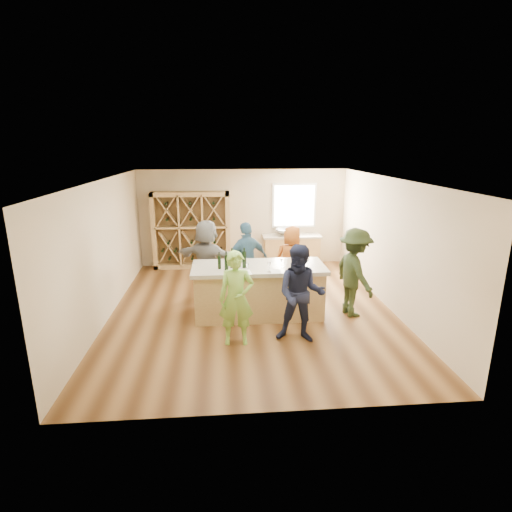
{
  "coord_description": "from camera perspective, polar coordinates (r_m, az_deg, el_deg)",
  "views": [
    {
      "loc": [
        -0.6,
        -8.06,
        3.46
      ],
      "look_at": [
        0.1,
        0.2,
        1.15
      ],
      "focal_mm": 28.0,
      "sensor_mm": 36.0,
      "label": 1
    }
  ],
  "objects": [
    {
      "name": "sink",
      "position": [
        11.67,
        4.15,
        3.42
      ],
      "size": [
        0.54,
        0.54,
        0.19
      ],
      "primitive_type": "imported",
      "color": "silver",
      "rests_on": "back_counter_top"
    },
    {
      "name": "tasting_counter_base",
      "position": [
        8.36,
        0.37,
        -5.19
      ],
      "size": [
        2.6,
        1.0,
        1.0
      ],
      "primitive_type": "cube",
      "color": "tan",
      "rests_on": "floor"
    },
    {
      "name": "person_far_left",
      "position": [
        9.21,
        -6.98,
        -0.52
      ],
      "size": [
        1.81,
        1.32,
        1.85
      ],
      "primitive_type": "imported",
      "rotation": [
        0.0,
        0.0,
        2.68
      ],
      "color": "slate",
      "rests_on": "floor"
    },
    {
      "name": "person_near_left",
      "position": [
        7.06,
        -2.82,
        -6.09
      ],
      "size": [
        0.63,
        0.47,
        1.71
      ],
      "primitive_type": "imported",
      "rotation": [
        0.0,
        0.0,
        -0.01
      ],
      "color": "#8CC64C",
      "rests_on": "floor"
    },
    {
      "name": "wall_front",
      "position": [
        5.0,
        2.5,
        -8.81
      ],
      "size": [
        6.0,
        0.1,
        2.8
      ],
      "primitive_type": "cube",
      "color": "#C9B492",
      "rests_on": "ground"
    },
    {
      "name": "wine_glass_e",
      "position": [
        8.08,
        7.42,
        -1.03
      ],
      "size": [
        0.08,
        0.08,
        0.18
      ],
      "primitive_type": "cone",
      "rotation": [
        0.0,
        0.0,
        0.14
      ],
      "color": "white",
      "rests_on": "tasting_counter_top"
    },
    {
      "name": "wine_rack",
      "position": [
        11.61,
        -9.2,
        3.64
      ],
      "size": [
        2.2,
        0.45,
        2.2
      ],
      "primitive_type": "cube",
      "color": "tan",
      "rests_on": "floor"
    },
    {
      "name": "ceiling",
      "position": [
        8.11,
        -0.6,
        11.25
      ],
      "size": [
        6.0,
        7.0,
        0.1
      ],
      "primitive_type": "cube",
      "color": "white",
      "rests_on": "ground"
    },
    {
      "name": "wall_back",
      "position": [
        11.81,
        -1.86,
        5.52
      ],
      "size": [
        6.0,
        0.1,
        2.8
      ],
      "primitive_type": "cube",
      "color": "#C9B492",
      "rests_on": "ground"
    },
    {
      "name": "person_far_mid",
      "position": [
        9.19,
        -1.31,
        -0.65
      ],
      "size": [
        1.18,
        0.91,
        1.79
      ],
      "primitive_type": "imported",
      "rotation": [
        0.0,
        0.0,
        3.55
      ],
      "color": "#335972",
      "rests_on": "floor"
    },
    {
      "name": "floor",
      "position": [
        8.82,
        -0.54,
        -7.9
      ],
      "size": [
        6.0,
        7.0,
        0.1
      ],
      "primitive_type": "cube",
      "color": "brown",
      "rests_on": "ground"
    },
    {
      "name": "window_pane",
      "position": [
        11.81,
        5.5,
        7.18
      ],
      "size": [
        1.18,
        0.01,
        1.18
      ],
      "primitive_type": "cube",
      "color": "white",
      "rests_on": "wall_back"
    },
    {
      "name": "person_server",
      "position": [
        8.47,
        13.88,
        -2.32
      ],
      "size": [
        0.81,
        1.29,
        1.85
      ],
      "primitive_type": "imported",
      "rotation": [
        0.0,
        0.0,
        1.79
      ],
      "color": "#263319",
      "rests_on": "floor"
    },
    {
      "name": "tasting_menu_c",
      "position": [
        7.98,
        6.87,
        -1.9
      ],
      "size": [
        0.29,
        0.36,
        0.0
      ],
      "primitive_type": "cube",
      "rotation": [
        0.0,
        0.0,
        -0.15
      ],
      "color": "white",
      "rests_on": "tasting_counter_top"
    },
    {
      "name": "faucet",
      "position": [
        11.83,
        4.03,
        3.87
      ],
      "size": [
        0.02,
        0.02,
        0.3
      ],
      "primitive_type": "cylinder",
      "color": "silver",
      "rests_on": "back_counter_top"
    },
    {
      "name": "back_counter_base",
      "position": [
        11.84,
        5.06,
        0.67
      ],
      "size": [
        1.6,
        0.58,
        0.86
      ],
      "primitive_type": "cube",
      "color": "tan",
      "rests_on": "floor"
    },
    {
      "name": "wine_bottle_a",
      "position": [
        7.95,
        -5.26,
        -0.92
      ],
      "size": [
        0.08,
        0.08,
        0.27
      ],
      "primitive_type": "cylinder",
      "rotation": [
        0.0,
        0.0,
        -0.27
      ],
      "color": "black",
      "rests_on": "tasting_counter_top"
    },
    {
      "name": "person_near_right",
      "position": [
        7.18,
        6.41,
        -5.44
      ],
      "size": [
        0.96,
        0.67,
        1.8
      ],
      "primitive_type": "imported",
      "rotation": [
        0.0,
        0.0,
        -0.24
      ],
      "color": "#191E38",
      "rests_on": "floor"
    },
    {
      "name": "window_frame",
      "position": [
        11.85,
        5.47,
        7.2
      ],
      "size": [
        1.3,
        0.06,
        1.3
      ],
      "primitive_type": "cube",
      "color": "white",
      "rests_on": "wall_back"
    },
    {
      "name": "wine_glass_a",
      "position": [
        7.7,
        -1.24,
        -1.78
      ],
      "size": [
        0.07,
        0.07,
        0.17
      ],
      "primitive_type": "cone",
      "rotation": [
        0.0,
        0.0,
        0.08
      ],
      "color": "white",
      "rests_on": "tasting_counter_top"
    },
    {
      "name": "wall_right",
      "position": [
        9.09,
        18.99,
        1.6
      ],
      "size": [
        0.1,
        7.0,
        2.8
      ],
      "primitive_type": "cube",
      "color": "#C9B492",
      "rests_on": "ground"
    },
    {
      "name": "wine_bottle_c",
      "position": [
        8.02,
        -3.45,
        -0.53
      ],
      "size": [
        0.09,
        0.09,
        0.32
      ],
      "primitive_type": "cylinder",
      "rotation": [
        0.0,
        0.0,
        0.14
      ],
      "color": "black",
      "rests_on": "tasting_counter_top"
    },
    {
      "name": "tasting_counter_top",
      "position": [
        8.18,
        0.37,
        -1.65
      ],
      "size": [
        2.72,
        1.12,
        0.08
      ],
      "primitive_type": "cube",
      "color": "#AAA08B",
      "rests_on": "tasting_counter_base"
    },
    {
      "name": "wall_left",
      "position": [
        8.68,
        -21.09,
        0.77
      ],
      "size": [
        0.1,
        7.0,
        2.8
      ],
      "primitive_type": "cube",
      "color": "#C9B492",
      "rests_on": "ground"
    },
    {
      "name": "tasting_menu_a",
      "position": [
        7.73,
        -1.56,
        -2.36
      ],
      "size": [
        0.27,
        0.34,
        0.0
      ],
      "primitive_type": "cube",
      "rotation": [
        0.0,
        0.0,
        0.12
      ],
      "color": "white",
      "rests_on": "tasting_counter_top"
    },
    {
      "name": "wine_glass_b",
      "position": [
        7.73,
        1.89,
        -1.6
      ],
      "size": [
        0.08,
        0.08,
        0.2
      ],
      "primitive_type": "cone",
      "rotation": [
        0.0,
        0.0,
        -0.1
      ],
      "color": "white",
      "rests_on": "tasting_counter_top"
    },
    {
      "name": "wine_glass_c",
      "position": [
        7.81,
        5.48,
        -1.54
      ],
      "size": [
        0.08,
        0.08,
        0.19
      ],
      "primitive_type": "cone",
      "rotation": [
        0.0,
        0.0,
        -0.1
      ],
      "color": "white",
      "rests_on": "tasting_counter_top"
    },
    {
      "name": "wine_bottle_e",
      "position": [
        7.99,
        -1.68,
        -0.52
      ],
      "size": [
        0.09,
        0.09,
        0.33
      ],
      "primitive_type": "cylinder",
      "rotation": [
        0.0,
        0.0,
        -0.06
      ],
      "color": "black",
      "rests_on": "tasting_counter_top"
    },
    {
      "name": "wine_glass_d",
      "position": [
        8.06,
        3.63,
        -1.03
      ],
      "size": [
        0.07,
        0.07,
        0.16
      ],
      "primitive_type": "cone",
      "rotation": [
        0.0,
        0.0,
        -0.23
      ],
      "color": "white",
      "rests_on": "tasting_counter_top"
    },
    {
      "name": "wine_bottle_b",
      "position": [
        7.86,
        -4.26,
        -0.97
      ],
      "size": [
        0.08,
        0.08,
        0.3
      ],
      "primitive_type": "cylinder",
      "rotation": [
        0.0,
        0.0,
        -0.14
      ],
      "color": "black",
      "rests_on": "tasting_counter_top"
    },
    {
      "name": "person_far_right",
      "position": [
        9.43,
        5.12,
        -0.68
      ],
      "size": [
        0.91,
        0.69,
        1.67
      ],
      "primitive_type": "imported",
      "rotation": [
        0.0,
        0.0,
        2.92
      ],
      "color": "#994C19",
      "rests_on": "floor"
    },
    {
      "name": "tasting_menu_b",
      "position": [
        7.81,
        2.84,
        -2.2
      ],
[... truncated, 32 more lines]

